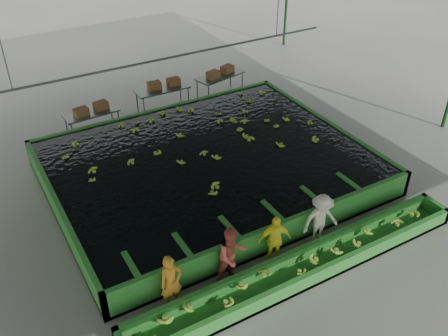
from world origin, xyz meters
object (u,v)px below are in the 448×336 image
worker_b (232,255)px  packing_table_right (220,86)px  worker_c (274,240)px  packing_table_left (93,123)px  flotation_tank (209,167)px  box_stack_mid (164,87)px  worker_d (321,220)px  packing_table_mid (163,99)px  box_stack_right (220,75)px  box_stack_left (92,112)px  worker_a (171,283)px  sorting_trough (303,268)px

worker_b → packing_table_right: 10.94m
worker_c → packing_table_left: bearing=120.1°
flotation_tank → box_stack_mid: bearing=80.8°
worker_c → worker_b: bearing=-162.2°
worker_d → packing_table_left: (-3.54, 9.17, -0.35)m
packing_table_mid → box_stack_mid: 0.52m
worker_b → box_stack_right: (5.18, 9.62, 0.14)m
box_stack_left → box_stack_right: (5.84, 0.44, 0.06)m
packing_table_mid → box_stack_mid: (0.13, 0.07, 0.50)m
worker_d → flotation_tank: bearing=115.9°
packing_table_mid → packing_table_right: packing_table_mid is taller
worker_a → packing_table_mid: 10.49m
worker_a → packing_table_right: (6.84, 9.64, -0.28)m
packing_table_mid → box_stack_right: size_ratio=1.57×
flotation_tank → worker_d: size_ratio=6.19×
packing_table_left → packing_table_mid: (3.13, 0.47, 0.04)m
worker_a → box_stack_right: 11.81m
packing_table_mid → worker_a: bearing=-113.1°
box_stack_left → worker_c: bearing=-77.9°
box_stack_right → box_stack_left: bearing=-175.7°
worker_b → worker_d: size_ratio=1.05×
box_stack_left → worker_d: bearing=-69.0°
worker_a → packing_table_mid: bearing=66.1°
worker_b → worker_a: bearing=178.3°
worker_a → box_stack_right: worker_a is taller
packing_table_right → box_stack_left: box_stack_left is taller
worker_d → box_stack_right: worker_d is taller
sorting_trough → box_stack_left: box_stack_left is taller
packing_table_left → worker_b: bearing=-85.7°
worker_b → packing_table_mid: bearing=74.1°
worker_c → packing_table_right: size_ratio=0.71×
worker_d → packing_table_right: worker_d is taller
worker_c → box_stack_mid: worker_c is taller
box_stack_mid → box_stack_right: bearing=-2.0°
flotation_tank → worker_d: worker_d is taller
flotation_tank → box_stack_left: box_stack_left is taller
box_stack_right → worker_d: bearing=-103.6°
worker_c → packing_table_mid: 9.71m
worker_b → packing_table_mid: 9.95m
packing_table_right → sorting_trough: bearing=-108.4°
sorting_trough → box_stack_left: size_ratio=7.51×
worker_b → box_stack_mid: (2.57, 9.71, 0.16)m
packing_table_mid → box_stack_left: size_ratio=1.65×
worker_d → box_stack_right: (2.33, 9.62, 0.18)m
worker_c → flotation_tank: bearing=102.7°
packing_table_left → worker_c: bearing=-77.7°
worker_a → worker_d: worker_d is taller
box_stack_left → packing_table_left: bearing=-171.5°
worker_b → worker_c: bearing=-1.7°
worker_d → worker_b: bearing=-169.2°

